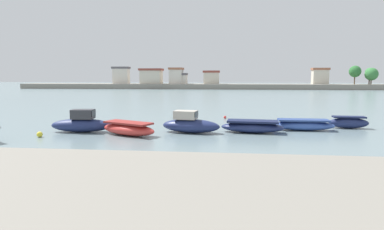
{
  "coord_description": "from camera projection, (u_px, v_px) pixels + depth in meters",
  "views": [
    {
      "loc": [
        4.28,
        -11.72,
        4.52
      ],
      "look_at": [
        1.5,
        15.33,
        1.17
      ],
      "focal_mm": 30.08,
      "sensor_mm": 36.0,
      "label": 1
    }
  ],
  "objects": [
    {
      "name": "moored_boat_2",
      "position": [
        128.0,
        129.0,
        24.47
      ],
      "size": [
        5.08,
        3.54,
        1.02
      ],
      "rotation": [
        0.0,
        0.0,
        -0.43
      ],
      "color": "#C63833",
      "rests_on": "ground"
    },
    {
      "name": "ground_plane",
      "position": [
        114.0,
        192.0,
        12.56
      ],
      "size": [
        400.0,
        400.0,
        0.0
      ],
      "primitive_type": "plane",
      "color": "slate"
    },
    {
      "name": "moored_boat_1",
      "position": [
        82.0,
        124.0,
        25.8
      ],
      "size": [
        4.96,
        1.91,
        1.82
      ],
      "rotation": [
        0.0,
        0.0,
        0.09
      ],
      "color": "navy",
      "rests_on": "ground"
    },
    {
      "name": "mooring_buoy_4",
      "position": [
        338.0,
        165.0,
        15.81
      ],
      "size": [
        0.27,
        0.27,
        0.27
      ],
      "primitive_type": "sphere",
      "color": "orange",
      "rests_on": "ground"
    },
    {
      "name": "moored_boat_5",
      "position": [
        303.0,
        125.0,
        26.69
      ],
      "size": [
        5.12,
        1.59,
        0.91
      ],
      "rotation": [
        0.0,
        0.0,
        -0.01
      ],
      "color": "#3856A8",
      "rests_on": "ground"
    },
    {
      "name": "distant_shoreline",
      "position": [
        213.0,
        84.0,
        110.28
      ],
      "size": [
        133.75,
        10.87,
        7.74
      ],
      "color": "gray",
      "rests_on": "ground"
    },
    {
      "name": "moored_boat_4",
      "position": [
        252.0,
        127.0,
        25.6
      ],
      "size": [
        5.12,
        2.28,
        0.97
      ],
      "rotation": [
        0.0,
        0.0,
        -0.1
      ],
      "color": "navy",
      "rests_on": "ground"
    },
    {
      "name": "mooring_buoy_3",
      "position": [
        225.0,
        117.0,
        33.91
      ],
      "size": [
        0.3,
        0.3,
        0.3
      ],
      "primitive_type": "sphere",
      "color": "red",
      "rests_on": "ground"
    },
    {
      "name": "mooring_buoy_0",
      "position": [
        40.0,
        134.0,
        23.64
      ],
      "size": [
        0.42,
        0.42,
        0.42
      ],
      "primitive_type": "sphere",
      "color": "yellow",
      "rests_on": "ground"
    },
    {
      "name": "moored_boat_3",
      "position": [
        190.0,
        124.0,
        25.51
      ],
      "size": [
        4.87,
        2.43,
        1.75
      ],
      "rotation": [
        0.0,
        0.0,
        -0.16
      ],
      "color": "navy",
      "rests_on": "ground"
    },
    {
      "name": "moored_boat_6",
      "position": [
        349.0,
        122.0,
        27.65
      ],
      "size": [
        3.34,
        1.27,
        1.04
      ],
      "rotation": [
        0.0,
        0.0,
        -0.06
      ],
      "color": "navy",
      "rests_on": "ground"
    }
  ]
}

